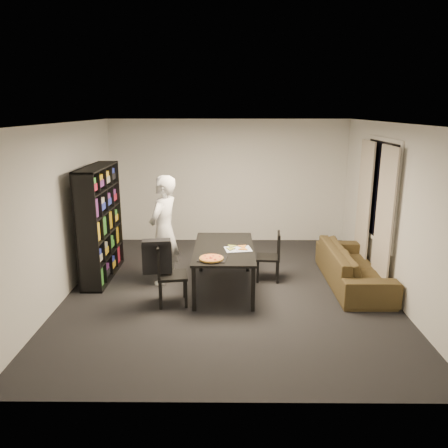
{
  "coord_description": "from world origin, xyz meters",
  "views": [
    {
      "loc": [
        -0.02,
        -6.45,
        2.81
      ],
      "look_at": [
        -0.07,
        0.16,
        1.05
      ],
      "focal_mm": 35.0,
      "sensor_mm": 36.0,
      "label": 1
    }
  ],
  "objects_px": {
    "chair_left": "(166,270)",
    "sofa": "(353,266)",
    "chair_right": "(273,253)",
    "baking_tray": "(212,259)",
    "person": "(164,230)",
    "pepperoni_pizza": "(211,258)",
    "dining_table": "(224,251)",
    "bookshelf": "(100,223)"
  },
  "relations": [
    {
      "from": "bookshelf",
      "to": "baking_tray",
      "type": "relative_size",
      "value": 4.75
    },
    {
      "from": "person",
      "to": "baking_tray",
      "type": "bearing_deg",
      "value": 66.12
    },
    {
      "from": "chair_left",
      "to": "sofa",
      "type": "xyz_separation_m",
      "value": [
        2.96,
        0.77,
        -0.22
      ]
    },
    {
      "from": "person",
      "to": "baking_tray",
      "type": "relative_size",
      "value": 4.48
    },
    {
      "from": "chair_left",
      "to": "pepperoni_pizza",
      "type": "xyz_separation_m",
      "value": [
        0.66,
        -0.04,
        0.2
      ]
    },
    {
      "from": "dining_table",
      "to": "chair_left",
      "type": "relative_size",
      "value": 1.82
    },
    {
      "from": "pepperoni_pizza",
      "to": "bookshelf",
      "type": "bearing_deg",
      "value": 149.38
    },
    {
      "from": "dining_table",
      "to": "person",
      "type": "height_order",
      "value": "person"
    },
    {
      "from": "chair_left",
      "to": "dining_table",
      "type": "bearing_deg",
      "value": -65.14
    },
    {
      "from": "bookshelf",
      "to": "chair_left",
      "type": "relative_size",
      "value": 2.07
    },
    {
      "from": "pepperoni_pizza",
      "to": "chair_left",
      "type": "bearing_deg",
      "value": 176.85
    },
    {
      "from": "dining_table",
      "to": "sofa",
      "type": "distance_m",
      "value": 2.16
    },
    {
      "from": "dining_table",
      "to": "chair_left",
      "type": "bearing_deg",
      "value": -146.54
    },
    {
      "from": "person",
      "to": "sofa",
      "type": "distance_m",
      "value": 3.15
    },
    {
      "from": "chair_right",
      "to": "sofa",
      "type": "height_order",
      "value": "chair_right"
    },
    {
      "from": "sofa",
      "to": "chair_left",
      "type": "bearing_deg",
      "value": 104.68
    },
    {
      "from": "bookshelf",
      "to": "sofa",
      "type": "xyz_separation_m",
      "value": [
        4.2,
        -0.32,
        -0.64
      ]
    },
    {
      "from": "bookshelf",
      "to": "chair_right",
      "type": "distance_m",
      "value": 2.94
    },
    {
      "from": "pepperoni_pizza",
      "to": "sofa",
      "type": "bearing_deg",
      "value": 19.47
    },
    {
      "from": "chair_right",
      "to": "baking_tray",
      "type": "bearing_deg",
      "value": -41.47
    },
    {
      "from": "baking_tray",
      "to": "dining_table",
      "type": "bearing_deg",
      "value": 73.35
    },
    {
      "from": "bookshelf",
      "to": "pepperoni_pizza",
      "type": "relative_size",
      "value": 5.43
    },
    {
      "from": "person",
      "to": "pepperoni_pizza",
      "type": "relative_size",
      "value": 5.12
    },
    {
      "from": "bookshelf",
      "to": "sofa",
      "type": "relative_size",
      "value": 0.91
    },
    {
      "from": "bookshelf",
      "to": "chair_right",
      "type": "relative_size",
      "value": 2.3
    },
    {
      "from": "person",
      "to": "pepperoni_pizza",
      "type": "height_order",
      "value": "person"
    },
    {
      "from": "baking_tray",
      "to": "sofa",
      "type": "xyz_separation_m",
      "value": [
        2.28,
        0.77,
        -0.4
      ]
    },
    {
      "from": "dining_table",
      "to": "baking_tray",
      "type": "distance_m",
      "value": 0.57
    },
    {
      "from": "chair_right",
      "to": "bookshelf",
      "type": "bearing_deg",
      "value": -88.28
    },
    {
      "from": "bookshelf",
      "to": "chair_left",
      "type": "bearing_deg",
      "value": -41.26
    },
    {
      "from": "bookshelf",
      "to": "person",
      "type": "distance_m",
      "value": 1.14
    },
    {
      "from": "chair_right",
      "to": "baking_tray",
      "type": "relative_size",
      "value": 2.06
    },
    {
      "from": "baking_tray",
      "to": "pepperoni_pizza",
      "type": "bearing_deg",
      "value": -105.24
    },
    {
      "from": "bookshelf",
      "to": "chair_left",
      "type": "distance_m",
      "value": 1.71
    },
    {
      "from": "chair_right",
      "to": "baking_tray",
      "type": "distance_m",
      "value": 1.38
    },
    {
      "from": "dining_table",
      "to": "chair_right",
      "type": "bearing_deg",
      "value": 26.03
    },
    {
      "from": "bookshelf",
      "to": "dining_table",
      "type": "relative_size",
      "value": 1.14
    },
    {
      "from": "chair_left",
      "to": "chair_right",
      "type": "xyz_separation_m",
      "value": [
        1.65,
        0.95,
        -0.05
      ]
    },
    {
      "from": "chair_left",
      "to": "pepperoni_pizza",
      "type": "height_order",
      "value": "chair_left"
    },
    {
      "from": "baking_tray",
      "to": "pepperoni_pizza",
      "type": "relative_size",
      "value": 1.14
    },
    {
      "from": "chair_left",
      "to": "chair_right",
      "type": "distance_m",
      "value": 1.9
    },
    {
      "from": "dining_table",
      "to": "person",
      "type": "bearing_deg",
      "value": 164.08
    }
  ]
}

